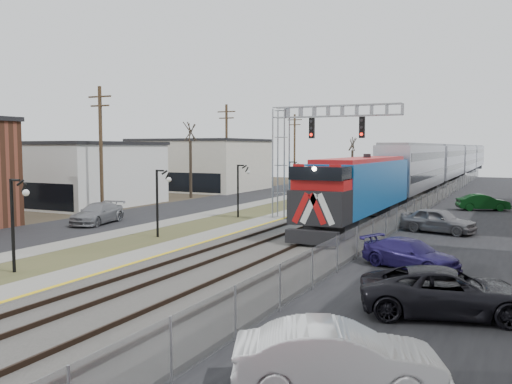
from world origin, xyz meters
The scene contains 21 objects.
street_west centered at (-11.50, 35.00, 0.02)m, with size 7.00×120.00×0.04m, color black.
sidewalk centered at (-7.00, 35.00, 0.04)m, with size 2.00×120.00×0.08m, color gray.
grass_median centered at (-4.00, 35.00, 0.03)m, with size 4.00×120.00×0.06m, color #484C28.
platform centered at (-1.00, 35.00, 0.12)m, with size 2.00×120.00×0.24m, color gray.
ballast_bed centered at (4.00, 35.00, 0.10)m, with size 8.00×120.00×0.20m, color #595651.
platform_edge centered at (-0.12, 35.00, 0.24)m, with size 0.24×120.00×0.01m, color gold.
track_near centered at (2.00, 35.00, 0.28)m, with size 1.58×120.00×0.15m.
track_far centered at (5.50, 35.00, 0.28)m, with size 1.58×120.00×0.15m.
train centered at (5.50, 74.14, 2.94)m, with size 3.00×108.65×5.33m.
signal_gantry centered at (1.22, 27.99, 5.59)m, with size 9.00×1.07×8.15m.
lampposts centered at (-4.00, 18.29, 2.00)m, with size 0.14×62.14×4.00m.
utility_poles centered at (-14.50, 25.00, 5.00)m, with size 0.28×80.28×10.00m.
fence centered at (8.20, 35.00, 0.80)m, with size 0.04×120.00×1.60m, color gray.
buildings_west centered at (-21.00, 24.21, 3.01)m, with size 14.00×67.00×7.00m.
bare_trees centered at (-12.66, 38.91, 2.70)m, with size 12.30×42.30×5.95m.
car_lot_b centered at (11.63, 3.31, 0.74)m, with size 1.57×4.51×1.49m, color white.
car_lot_c centered at (13.08, 9.94, 0.75)m, with size 2.48×5.38×1.50m, color black.
car_lot_d centered at (10.84, 16.14, 0.64)m, with size 1.80×4.43×1.28m, color navy.
car_lot_e centered at (10.53, 26.99, 0.77)m, with size 1.81×4.50×1.53m, color slate.
car_lot_f centered at (12.22, 40.91, 0.68)m, with size 1.44×4.13×1.36m, color #0B3813.
car_street_b centered at (-11.14, 20.80, 0.71)m, with size 1.98×4.86×1.41m, color gray.
Camera 1 is at (15.03, -7.62, 5.32)m, focal length 38.00 mm.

